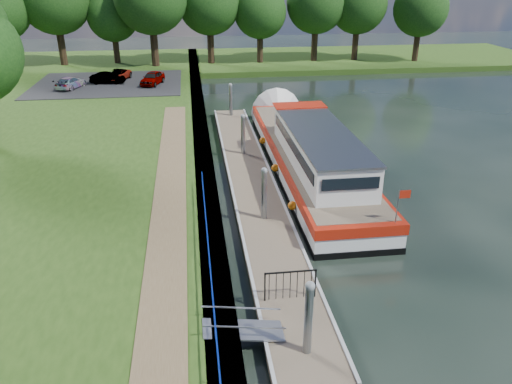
{
  "coord_description": "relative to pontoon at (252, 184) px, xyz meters",
  "views": [
    {
      "loc": [
        -3.11,
        -12.12,
        11.16
      ],
      "look_at": [
        -0.27,
        9.3,
        1.4
      ],
      "focal_mm": 35.0,
      "sensor_mm": 36.0,
      "label": 1
    }
  ],
  "objects": [
    {
      "name": "gangway",
      "position": [
        -1.85,
        -12.5,
        0.44
      ],
      "size": [
        2.58,
        1.0,
        0.92
      ],
      "color": "#A5A8AD",
      "rests_on": "ground"
    },
    {
      "name": "car_d",
      "position": [
        -10.25,
        26.14,
        1.19
      ],
      "size": [
        2.75,
        4.21,
        1.08
      ],
      "primitive_type": "imported",
      "rotation": [
        0.0,
        0.0,
        -0.27
      ],
      "color": "#999999",
      "rests_on": "carpark"
    },
    {
      "name": "far_bank",
      "position": [
        12.0,
        39.0,
        0.12
      ],
      "size": [
        60.0,
        18.0,
        0.6
      ],
      "primitive_type": "cube",
      "color": "#244212",
      "rests_on": "ground"
    },
    {
      "name": "footpath",
      "position": [
        -4.4,
        -5.0,
        0.62
      ],
      "size": [
        1.6,
        40.0,
        0.05
      ],
      "primitive_type": "cube",
      "color": "brown",
      "rests_on": "riverbank"
    },
    {
      "name": "blue_fence",
      "position": [
        -2.75,
        -10.0,
        1.13
      ],
      "size": [
        0.04,
        18.04,
        0.72
      ],
      "color": "#0C2DBF",
      "rests_on": "riverbank"
    },
    {
      "name": "ground",
      "position": [
        0.0,
        -13.0,
        -0.18
      ],
      "size": [
        160.0,
        160.0,
        0.0
      ],
      "primitive_type": "plane",
      "color": "black",
      "rests_on": "ground"
    },
    {
      "name": "car_a",
      "position": [
        -6.65,
        23.83,
        1.27
      ],
      "size": [
        2.5,
        3.91,
        1.24
      ],
      "primitive_type": "imported",
      "rotation": [
        0.0,
        0.0,
        -0.31
      ],
      "color": "#999999",
      "rests_on": "carpark"
    },
    {
      "name": "mooring_piles",
      "position": [
        0.0,
        0.0,
        1.1
      ],
      "size": [
        0.3,
        27.3,
        3.55
      ],
      "color": "gray",
      "rests_on": "ground"
    },
    {
      "name": "car_c",
      "position": [
        -14.14,
        23.19,
        1.18
      ],
      "size": [
        2.62,
        3.93,
        1.06
      ],
      "primitive_type": "imported",
      "rotation": [
        0.0,
        0.0,
        2.8
      ],
      "color": "#999999",
      "rests_on": "carpark"
    },
    {
      "name": "gate_panel",
      "position": [
        -0.0,
        -10.8,
        0.97
      ],
      "size": [
        1.85,
        0.05,
        1.15
      ],
      "color": "black",
      "rests_on": "ground"
    },
    {
      "name": "bank_edge",
      "position": [
        -2.55,
        2.0,
        0.2
      ],
      "size": [
        1.1,
        90.0,
        0.78
      ],
      "primitive_type": "cube",
      "color": "#473D2D",
      "rests_on": "ground"
    },
    {
      "name": "barge",
      "position": [
        3.6,
        2.54,
        0.9
      ],
      "size": [
        4.36,
        21.15,
        4.78
      ],
      "color": "black",
      "rests_on": "ground"
    },
    {
      "name": "pontoon",
      "position": [
        0.0,
        0.0,
        0.0
      ],
      "size": [
        2.5,
        30.0,
        0.56
      ],
      "color": "brown",
      "rests_on": "ground"
    },
    {
      "name": "car_b",
      "position": [
        -11.0,
        24.85,
        1.19
      ],
      "size": [
        3.36,
        1.42,
        1.08
      ],
      "primitive_type": "imported",
      "rotation": [
        0.0,
        0.0,
        1.48
      ],
      "color": "#999999",
      "rests_on": "carpark"
    },
    {
      "name": "carpark",
      "position": [
        -11.0,
        25.0,
        0.62
      ],
      "size": [
        14.0,
        12.0,
        0.06
      ],
      "primitive_type": "cube",
      "color": "black",
      "rests_on": "riverbank"
    }
  ]
}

